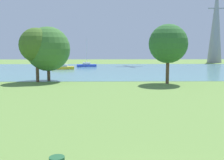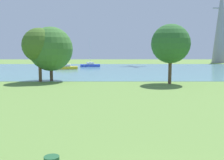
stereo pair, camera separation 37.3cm
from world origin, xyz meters
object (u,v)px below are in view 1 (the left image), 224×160
sailboat_yellow (63,67)px  tree_east_near (48,49)px  electricity_pylon (216,23)px  tree_east_far (168,44)px  sailboat_blue (87,65)px  tree_mid_shore (37,45)px

sailboat_yellow → tree_east_near: bearing=-86.3°
electricity_pylon → tree_east_far: bearing=-117.7°
sailboat_blue → tree_east_far: bearing=-67.6°
sailboat_blue → tree_east_near: tree_east_near is taller
tree_mid_shore → tree_east_near: bearing=35.5°
sailboat_yellow → tree_mid_shore: 22.25m
tree_mid_shore → tree_east_far: 17.65m
sailboat_yellow → electricity_pylon: size_ratio=0.21×
sailboat_blue → tree_east_near: 29.01m
tree_mid_shore → tree_east_near: 1.71m
tree_east_far → electricity_pylon: size_ratio=0.31×
sailboat_yellow → tree_east_near: (1.34, -20.83, 4.07)m
sailboat_yellow → tree_mid_shore: size_ratio=0.70×
tree_mid_shore → electricity_pylon: bearing=47.6°
sailboat_blue → tree_east_near: bearing=-96.4°
tree_east_near → tree_east_far: 16.49m
sailboat_yellow → tree_east_far: (17.54, -23.82, 4.76)m
tree_east_far → tree_mid_shore: bearing=173.4°
sailboat_blue → tree_east_near: size_ratio=0.94×
sailboat_yellow → tree_mid_shore: (0.01, -21.78, 4.59)m
tree_mid_shore → tree_east_far: size_ratio=0.96×
sailboat_yellow → tree_mid_shore: bearing=-90.0°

